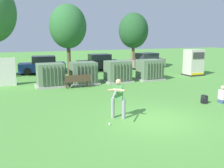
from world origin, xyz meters
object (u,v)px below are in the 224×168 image
object	(u,v)px
transformer_mid_west	(83,73)
sports_ball	(110,124)
park_bench	(78,80)
parked_car_right_of_center	(99,63)
seated_spectator	(223,96)
parked_car_left_of_center	(43,65)
transformer_mid_east	(118,72)
generator_enclosure	(194,63)
backpack	(204,99)
transformer_west	(50,75)
parked_car_rightmost	(146,61)
transformer_east	(150,70)
batter	(118,97)

from	to	relation	value
transformer_mid_west	sports_ball	bearing A→B (deg)	-99.63
park_bench	parked_car_right_of_center	bearing A→B (deg)	61.69
transformer_mid_west	seated_spectator	bearing A→B (deg)	-56.11
seated_spectator	parked_car_left_of_center	world-z (taller)	parked_car_left_of_center
transformer_mid_east	transformer_mid_west	bearing A→B (deg)	176.38
generator_enclosure	seated_spectator	bearing A→B (deg)	-120.10
parked_car_left_of_center	parked_car_right_of_center	world-z (taller)	same
seated_spectator	backpack	bearing A→B (deg)	162.74
sports_ball	transformer_west	bearing A→B (deg)	95.50
parked_car_rightmost	parked_car_left_of_center	bearing A→B (deg)	179.04
transformer_mid_west	parked_car_left_of_center	size ratio (longest dim) A/B	0.48
parked_car_right_of_center	parked_car_rightmost	bearing A→B (deg)	-4.69
transformer_mid_east	seated_spectator	size ratio (longest dim) A/B	2.18
transformer_mid_west	backpack	xyz separation A→B (m)	(4.39, -7.72, -0.57)
sports_ball	backpack	bearing A→B (deg)	11.73
transformer_east	transformer_mid_east	bearing A→B (deg)	178.88
transformer_east	parked_car_rightmost	xyz separation A→B (m)	(3.47, 6.68, -0.04)
sports_ball	seated_spectator	size ratio (longest dim) A/B	0.09
transformer_mid_west	park_bench	bearing A→B (deg)	-121.51
transformer_west	batter	world-z (taller)	batter
transformer_east	park_bench	bearing A→B (deg)	-170.95
park_bench	batter	size ratio (longest dim) A/B	1.04
sports_ball	parked_car_right_of_center	size ratio (longest dim) A/B	0.02
transformer_mid_east	batter	xyz separation A→B (m)	(-3.55, -8.15, 0.19)
parked_car_rightmost	seated_spectator	bearing A→B (deg)	-103.68
transformer_east	parked_car_left_of_center	world-z (taller)	same
generator_enclosure	transformer_east	bearing A→B (deg)	-173.07
transformer_mid_east	generator_enclosure	size ratio (longest dim) A/B	0.91
transformer_mid_west	transformer_east	distance (m)	5.45
parked_car_left_of_center	parked_car_rightmost	distance (m)	10.94
generator_enclosure	sports_ball	distance (m)	15.06
transformer_east	batter	xyz separation A→B (m)	(-6.32, -8.10, 0.19)
park_bench	batter	distance (m)	7.12
seated_spectator	parked_car_left_of_center	size ratio (longest dim) A/B	0.22
seated_spectator	parked_car_rightmost	xyz separation A→B (m)	(3.53, 14.49, 0.38)
transformer_mid_east	sports_ball	distance (m)	9.76
sports_ball	seated_spectator	xyz separation A→B (m)	(6.92, 0.91, 0.33)
batter	backpack	size ratio (longest dim) A/B	3.95
transformer_west	parked_car_left_of_center	bearing A→B (deg)	86.89
transformer_mid_west	transformer_east	size ratio (longest dim) A/B	1.00
backpack	parked_car_left_of_center	xyz separation A→B (m)	(-6.40, 14.36, 0.54)
generator_enclosure	parked_car_right_of_center	size ratio (longest dim) A/B	0.54
transformer_mid_west	park_bench	distance (m)	1.44
transformer_mid_west	backpack	world-z (taller)	transformer_mid_west
parked_car_right_of_center	parked_car_rightmost	world-z (taller)	same
park_bench	parked_car_right_of_center	distance (m)	9.20
generator_enclosure	batter	bearing A→B (deg)	-142.07
transformer_west	parked_car_rightmost	xyz separation A→B (m)	(11.30, 6.46, -0.04)
transformer_west	sports_ball	world-z (taller)	transformer_west
transformer_mid_west	park_bench	xyz separation A→B (m)	(-0.74, -1.21, -0.25)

